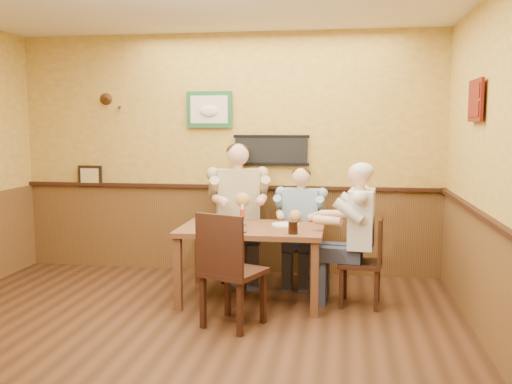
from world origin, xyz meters
TOP-DOWN VIEW (x-y plane):
  - room at (0.13, 0.17)m, footprint 5.02×5.03m
  - dining_table at (0.48, 1.36)m, footprint 1.40×0.90m
  - chair_back_left at (0.19, 2.15)m, footprint 0.56×0.56m
  - chair_back_right at (0.90, 2.15)m, footprint 0.40×0.40m
  - chair_right_end at (1.54, 1.39)m, footprint 0.44×0.44m
  - chair_near_side at (0.43, 0.65)m, footprint 0.61×0.61m
  - diner_tan_shirt at (0.19, 2.15)m, footprint 0.80×0.80m
  - diner_blue_polo at (0.90, 2.15)m, footprint 0.57×0.57m
  - diner_white_elder at (1.54, 1.39)m, footprint 0.63×0.63m
  - water_glass_left at (0.14, 1.16)m, footprint 0.10×0.10m
  - water_glass_mid at (0.44, 1.05)m, footprint 0.10×0.10m
  - cola_tumbler at (0.91, 1.05)m, footprint 0.10×0.10m
  - hot_sauce_bottle at (0.39, 1.35)m, footprint 0.06×0.06m
  - salt_shaker at (0.39, 1.33)m, footprint 0.04×0.04m
  - pepper_shaker at (0.24, 1.36)m, footprint 0.04×0.04m
  - plate_far_left at (0.14, 1.51)m, footprint 0.26×0.26m
  - plate_far_right at (0.80, 1.47)m, footprint 0.30×0.30m

SIDE VIEW (x-z plane):
  - chair_back_right at x=0.90m, z-range 0.00..0.81m
  - chair_right_end at x=1.54m, z-range 0.00..0.87m
  - chair_back_left at x=0.19m, z-range 0.00..0.97m
  - chair_near_side at x=0.43m, z-range 0.00..1.01m
  - diner_blue_polo at x=0.90m, z-range 0.00..1.15m
  - diner_white_elder at x=1.54m, z-range 0.00..1.25m
  - dining_table at x=0.48m, z-range 0.28..1.03m
  - diner_tan_shirt at x=0.19m, z-range 0.00..1.38m
  - plate_far_left at x=0.14m, z-range 0.75..0.77m
  - plate_far_right at x=0.80m, z-range 0.75..0.77m
  - salt_shaker at x=0.39m, z-range 0.75..0.84m
  - pepper_shaker at x=0.24m, z-range 0.75..0.84m
  - cola_tumbler at x=0.91m, z-range 0.75..0.87m
  - water_glass_mid at x=0.44m, z-range 0.75..0.87m
  - water_glass_left at x=0.14m, z-range 0.75..0.88m
  - hot_sauce_bottle at x=0.39m, z-range 0.75..0.95m
  - room at x=0.13m, z-range 0.28..3.09m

